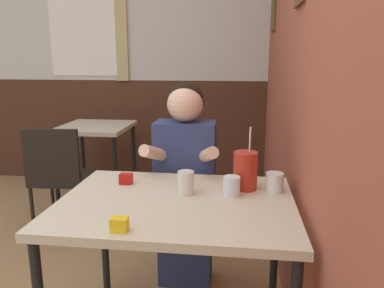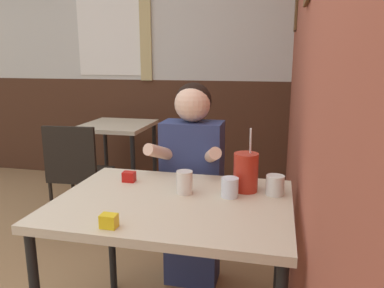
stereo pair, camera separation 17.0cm
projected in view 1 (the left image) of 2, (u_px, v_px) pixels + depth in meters
The scene contains 12 objects.
brick_wall_right at pixel (291, 54), 2.32m from camera, with size 0.08×4.79×2.70m.
back_wall at pixel (145, 55), 3.85m from camera, with size 5.47×0.09×2.70m.
main_table at pixel (176, 215), 1.62m from camera, with size 1.01×0.76×0.73m.
background_table at pixel (96, 136), 3.43m from camera, with size 0.61×0.65×0.73m.
chair_near_window at pixel (59, 173), 2.80m from camera, with size 0.43×0.43×0.84m.
person_seated at pixel (185, 182), 2.16m from camera, with size 0.42×0.40×1.19m.
cocktail_pitcher at pixel (245, 170), 1.73m from camera, with size 0.11×0.11×0.30m.
glass_near_pitcher at pixel (232, 186), 1.66m from camera, with size 0.08×0.08×0.09m.
glass_center at pixel (274, 182), 1.70m from camera, with size 0.08×0.08×0.09m.
glass_far_side at pixel (186, 182), 1.68m from camera, with size 0.07×0.07×0.10m.
condiment_ketchup at pixel (126, 179), 1.82m from camera, with size 0.06×0.04×0.05m.
condiment_mustard at pixel (119, 224), 1.32m from camera, with size 0.06×0.04×0.05m.
Camera 1 is at (0.95, -1.05, 1.32)m, focal length 35.00 mm.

